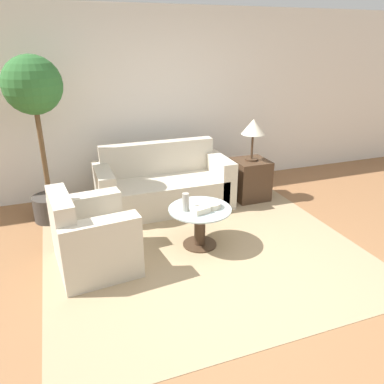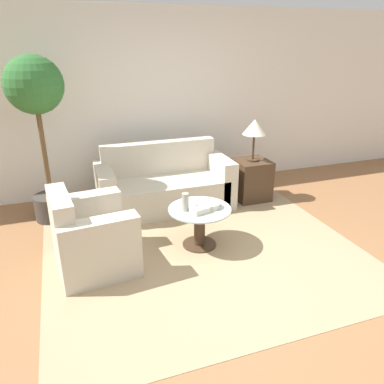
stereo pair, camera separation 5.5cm
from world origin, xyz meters
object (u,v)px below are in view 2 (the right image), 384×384
sofa_main (164,186)px  coffee_table (200,222)px  bowl (210,205)px  table_lamp (255,128)px  armchair (89,240)px  potted_plant (37,109)px  vase (185,202)px  book_stack (200,210)px

sofa_main → coffee_table: size_ratio=2.60×
coffee_table → bowl: 0.23m
sofa_main → coffee_table: 1.19m
sofa_main → bowl: size_ratio=8.19×
sofa_main → bowl: sofa_main is taller
coffee_table → table_lamp: table_lamp is taller
armchair → potted_plant: bearing=9.3°
table_lamp → vase: size_ratio=2.94×
sofa_main → bowl: bearing=-80.6°
armchair → potted_plant: size_ratio=0.47×
potted_plant → vase: 2.06m
table_lamp → bowl: size_ratio=2.65×
armchair → bowl: (1.31, -0.01, 0.19)m
coffee_table → potted_plant: bearing=140.3°
armchair → potted_plant: 1.73m
potted_plant → bowl: bearing=-37.9°
armchair → vase: (1.02, 0.01, 0.26)m
table_lamp → vase: 1.74m
coffee_table → book_stack: bearing=-109.4°
armchair → bowl: size_ratio=4.31×
table_lamp → potted_plant: size_ratio=0.29×
sofa_main → vase: size_ratio=9.06×
coffee_table → book_stack: (-0.04, -0.10, 0.19)m
sofa_main → potted_plant: 1.84m
coffee_table → book_stack: book_stack is taller
coffee_table → bowl: (0.12, -0.02, 0.19)m
potted_plant → bowl: potted_plant is taller
coffee_table → bowl: bowl is taller
coffee_table → potted_plant: 2.29m
book_stack → coffee_table: bearing=56.7°
armchair → coffee_table: 1.19m
bowl → sofa_main: bearing=99.4°
sofa_main → book_stack: sofa_main is taller
bowl → book_stack: 0.18m
potted_plant → book_stack: size_ratio=9.76×
armchair → coffee_table: armchair is taller
armchair → vase: 1.06m
vase → book_stack: 0.18m
sofa_main → coffee_table: (0.08, -1.19, 0.00)m
coffee_table → table_lamp: 1.72m
coffee_table → vase: size_ratio=3.49×
armchair → sofa_main: bearing=-48.8°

